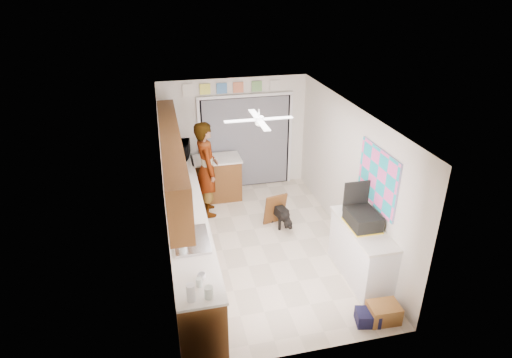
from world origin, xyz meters
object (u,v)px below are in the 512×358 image
microwave (180,150)px  suitcase (363,219)px  cardboard_box (383,313)px  paper_towel_roll (191,293)px  man (207,169)px  soap_bottle (182,239)px  cup (202,276)px  navy_crate (368,317)px  dog (279,215)px

microwave → suitcase: (2.55, -3.42, -0.04)m
cardboard_box → paper_towel_roll: bearing=-178.9°
suitcase → man: 3.31m
microwave → man: (0.47, -0.85, -0.12)m
cardboard_box → soap_bottle: bearing=158.3°
cup → navy_crate: bearing=-8.0°
soap_bottle → suitcase: soap_bottle is taller
cup → cardboard_box: 2.65m
navy_crate → man: 4.11m
cardboard_box → dog: 2.89m
navy_crate → man: bearing=116.3°
suitcase → cardboard_box: 1.39m
paper_towel_roll → navy_crate: paper_towel_roll is taller
suitcase → dog: (-0.81, 1.76, -0.82)m
cup → navy_crate: size_ratio=0.34×
soap_bottle → dog: bearing=41.7°
microwave → soap_bottle: 3.39m
suitcase → cardboard_box: size_ratio=1.30×
cardboard_box → cup: bearing=172.8°
cup → paper_towel_roll: bearing=-114.3°
soap_bottle → man: (0.66, 2.53, -0.12)m
suitcase → navy_crate: (-0.31, -1.03, -0.96)m
cup → paper_towel_roll: 0.41m
microwave → man: size_ratio=0.30×
microwave → dog: size_ratio=0.96×
navy_crate → dog: size_ratio=0.54×
soap_bottle → cardboard_box: (2.67, -1.06, -0.96)m
cup → paper_towel_roll: size_ratio=0.48×
paper_towel_roll → navy_crate: bearing=1.2°
soap_bottle → cup: size_ratio=2.79×
navy_crate → dog: dog is taller
cardboard_box → dog: dog is taller
navy_crate → cup: bearing=172.0°
paper_towel_roll → suitcase: bearing=21.6°
microwave → cardboard_box: size_ratio=1.33×
soap_bottle → suitcase: 2.75m
dog → paper_towel_roll: bearing=-137.7°
dog → suitcase: bearing=-78.8°
microwave → cup: microwave is taller
microwave → cardboard_box: bearing=-140.4°
cup → dog: 3.12m
microwave → dog: (1.74, -1.66, -0.86)m
man → navy_crate: bearing=-157.3°
suitcase → navy_crate: suitcase is taller
navy_crate → man: (-1.78, 3.60, 0.88)m
paper_towel_roll → dog: (1.92, 2.84, -0.82)m
soap_bottle → navy_crate: soap_bottle is taller
dog → cardboard_box: bearing=-88.7°
cardboard_box → microwave: bearing=119.1°
cardboard_box → navy_crate: 0.24m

